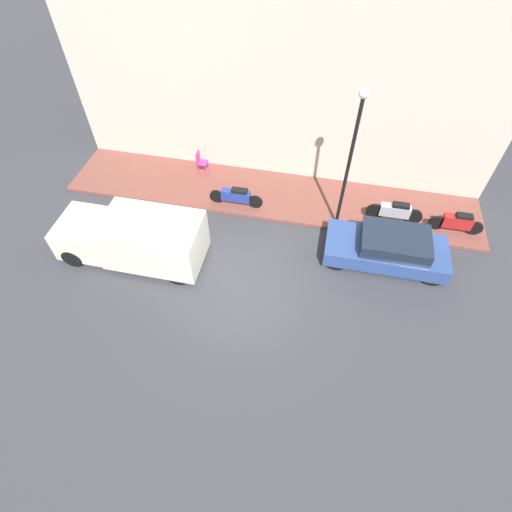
# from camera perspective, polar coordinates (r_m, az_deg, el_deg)

# --- Properties ---
(ground_plane) EXTENTS (60.00, 60.00, 0.00)m
(ground_plane) POSITION_cam_1_polar(r_m,az_deg,el_deg) (13.23, -2.08, -5.63)
(ground_plane) COLOR #38383D
(sidewalk) EXTENTS (2.86, 16.55, 0.12)m
(sidewalk) POSITION_cam_1_polar(r_m,az_deg,el_deg) (16.48, 1.99, 8.77)
(sidewalk) COLOR brown
(sidewalk) RESTS_ON ground_plane
(building_facade) EXTENTS (0.30, 16.55, 7.41)m
(building_facade) POSITION_cam_1_polar(r_m,az_deg,el_deg) (15.72, 3.53, 22.60)
(building_facade) COLOR beige
(building_facade) RESTS_ON ground_plane
(parked_car) EXTENTS (1.77, 4.13, 1.23)m
(parked_car) POSITION_cam_1_polar(r_m,az_deg,el_deg) (14.43, 18.35, 1.09)
(parked_car) COLOR #2D4784
(parked_car) RESTS_ON ground_plane
(delivery_van) EXTENTS (1.93, 5.01, 1.81)m
(delivery_van) POSITION_cam_1_polar(r_m,az_deg,el_deg) (14.19, -17.16, 2.49)
(delivery_van) COLOR silver
(delivery_van) RESTS_ON ground_plane
(scooter_silver) EXTENTS (0.30, 2.07, 0.86)m
(scooter_silver) POSITION_cam_1_polar(r_m,az_deg,el_deg) (15.83, 19.23, 6.04)
(scooter_silver) COLOR #B7B7BF
(scooter_silver) RESTS_ON sidewalk
(motorcycle_blue) EXTENTS (0.30, 2.11, 0.79)m
(motorcycle_blue) POSITION_cam_1_polar(r_m,az_deg,el_deg) (15.67, -2.85, 8.54)
(motorcycle_blue) COLOR navy
(motorcycle_blue) RESTS_ON sidewalk
(motorcycle_red) EXTENTS (0.30, 1.92, 0.86)m
(motorcycle_red) POSITION_cam_1_polar(r_m,az_deg,el_deg) (16.32, 26.82, 4.32)
(motorcycle_red) COLOR #B21E1E
(motorcycle_red) RESTS_ON sidewalk
(streetlamp) EXTENTS (0.30, 0.30, 5.31)m
(streetlamp) POSITION_cam_1_polar(r_m,az_deg,el_deg) (13.43, 13.52, 14.44)
(streetlamp) COLOR black
(streetlamp) RESTS_ON sidewalk
(cafe_chair) EXTENTS (0.40, 0.40, 1.00)m
(cafe_chair) POSITION_cam_1_polar(r_m,az_deg,el_deg) (17.32, -7.91, 13.32)
(cafe_chair) COLOR #D8338C
(cafe_chair) RESTS_ON sidewalk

